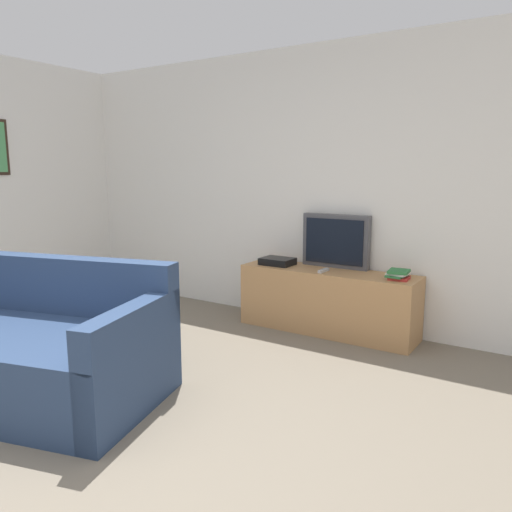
% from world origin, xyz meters
% --- Properties ---
extents(ground_plane, '(14.00, 14.00, 0.00)m').
position_xyz_m(ground_plane, '(0.00, 0.00, 0.00)').
color(ground_plane, '#756B5B').
extents(wall_back, '(9.00, 0.06, 2.60)m').
position_xyz_m(wall_back, '(0.00, 3.03, 1.30)').
color(wall_back, white).
rests_on(wall_back, ground_plane).
extents(tv_stand, '(1.62, 0.43, 0.57)m').
position_xyz_m(tv_stand, '(0.14, 2.77, 0.29)').
color(tv_stand, tan).
rests_on(tv_stand, ground_plane).
extents(television, '(0.64, 0.09, 0.49)m').
position_xyz_m(television, '(0.14, 2.94, 0.82)').
color(television, '#4C4C51').
rests_on(television, tv_stand).
extents(couch, '(2.31, 1.51, 0.87)m').
position_xyz_m(couch, '(-1.13, 0.47, 0.29)').
color(couch, navy).
rests_on(couch, ground_plane).
extents(book_stack, '(0.18, 0.22, 0.08)m').
position_xyz_m(book_stack, '(0.79, 2.74, 0.61)').
color(book_stack, '#B72D28').
rests_on(book_stack, tv_stand).
extents(remote_on_stand, '(0.04, 0.17, 0.02)m').
position_xyz_m(remote_on_stand, '(0.14, 2.68, 0.58)').
color(remote_on_stand, '#B7B7B7').
rests_on(remote_on_stand, tv_stand).
extents(set_top_box, '(0.30, 0.23, 0.07)m').
position_xyz_m(set_top_box, '(-0.38, 2.75, 0.61)').
color(set_top_box, black).
rests_on(set_top_box, tv_stand).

